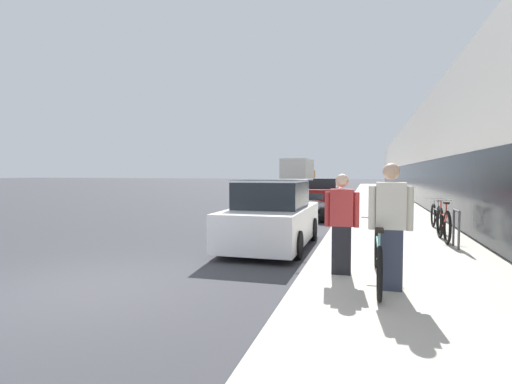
{
  "coord_description": "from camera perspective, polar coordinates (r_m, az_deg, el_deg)",
  "views": [
    {
      "loc": [
        4.17,
        -5.06,
        1.81
      ],
      "look_at": [
        -0.69,
        12.27,
        0.93
      ],
      "focal_mm": 28.0,
      "sensor_mm": 36.0,
      "label": 1
    }
  ],
  "objects": [
    {
      "name": "bike_rack_hoop",
      "position": [
        9.9,
        26.7,
        -4.17
      ],
      "size": [
        0.05,
        0.6,
        0.84
      ],
      "color": "#4C4C51",
      "rests_on": "sidewalk_slab"
    },
    {
      "name": "parked_sedan_far",
      "position": [
        21.85,
        9.57,
        -0.18
      ],
      "size": [
        1.84,
        4.58,
        1.5
      ],
      "color": "maroon",
      "rests_on": "ground"
    },
    {
      "name": "cruiser_bike_middle",
      "position": [
        12.84,
        24.33,
        -3.18
      ],
      "size": [
        0.52,
        1.72,
        0.91
      ],
      "color": "black",
      "rests_on": "sidewalk_slab"
    },
    {
      "name": "cruiser_bike_nearest",
      "position": [
        10.75,
        25.21,
        -4.17
      ],
      "size": [
        0.52,
        1.74,
        0.98
      ],
      "color": "black",
      "rests_on": "sidewalk_slab"
    },
    {
      "name": "tandem_bicycle",
      "position": [
        6.39,
        17.0,
        -8.85
      ],
      "size": [
        0.52,
        2.64,
        0.91
      ],
      "color": "black",
      "rests_on": "sidewalk_slab"
    },
    {
      "name": "moving_truck",
      "position": [
        36.27,
        6.13,
        2.3
      ],
      "size": [
        2.28,
        6.95,
        2.99
      ],
      "color": "orange",
      "rests_on": "ground"
    },
    {
      "name": "storefront_facade",
      "position": [
        34.9,
        28.23,
        3.85
      ],
      "size": [
        10.01,
        70.0,
        5.31
      ],
      "color": "silver",
      "rests_on": "ground"
    },
    {
      "name": "sidewalk_slab",
      "position": [
        26.13,
        17.24,
        -1.14
      ],
      "size": [
        3.58,
        70.0,
        0.15
      ],
      "color": "#BCB5A5",
      "rests_on": "ground"
    },
    {
      "name": "person_bystander",
      "position": [
        6.69,
        12.15,
        -4.46
      ],
      "size": [
        0.56,
        0.22,
        1.64
      ],
      "color": "black",
      "rests_on": "sidewalk_slab"
    },
    {
      "name": "parked_sedan_curbside",
      "position": [
        9.7,
        2.33,
        -3.67
      ],
      "size": [
        1.85,
        4.04,
        1.65
      ],
      "color": "white",
      "rests_on": "ground"
    },
    {
      "name": "vintage_roadster_curbside",
      "position": [
        15.81,
        7.16,
        -2.28
      ],
      "size": [
        1.82,
        3.98,
        0.97
      ],
      "color": "black",
      "rests_on": "ground"
    },
    {
      "name": "person_rider",
      "position": [
        5.98,
        18.65,
        -4.66
      ],
      "size": [
        0.61,
        0.24,
        1.8
      ],
      "color": "#33384C",
      "rests_on": "sidewalk_slab"
    },
    {
      "name": "ground_plane",
      "position": [
        6.8,
        -23.53,
        -12.87
      ],
      "size": [
        220.0,
        220.0,
        0.0
      ],
      "primitive_type": "plane",
      "color": "#38383D"
    }
  ]
}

